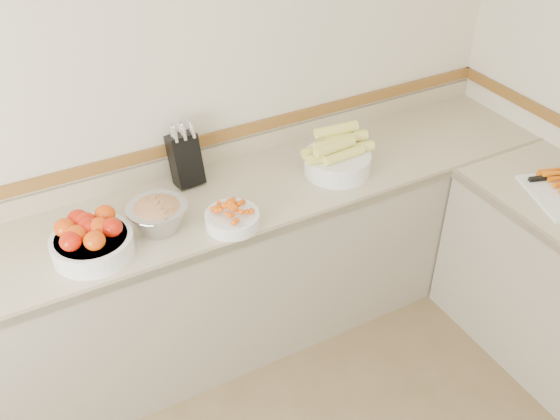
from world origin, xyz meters
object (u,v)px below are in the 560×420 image
knife_block (185,158)px  cherry_tomato_bowl (232,217)px  tomato_bowl (91,239)px  rhubarb_bowl (158,215)px  corn_bowl (337,157)px

knife_block → cherry_tomato_bowl: knife_block is taller
tomato_bowl → knife_block: bearing=30.3°
rhubarb_bowl → knife_block: bearing=50.2°
tomato_bowl → cherry_tomato_bowl: tomato_bowl is taller
knife_block → rhubarb_bowl: knife_block is taller
cherry_tomato_bowl → corn_bowl: (0.65, 0.15, 0.04)m
cherry_tomato_bowl → corn_bowl: bearing=13.3°
cherry_tomato_bowl → corn_bowl: corn_bowl is taller
cherry_tomato_bowl → knife_block: bearing=96.1°
corn_bowl → cherry_tomato_bowl: bearing=-166.7°
knife_block → corn_bowl: 0.75m
rhubarb_bowl → cherry_tomato_bowl: bearing=-23.5°
knife_block → tomato_bowl: size_ratio=0.95×
tomato_bowl → rhubarb_bowl: bearing=4.2°
rhubarb_bowl → tomato_bowl: bearing=-175.8°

